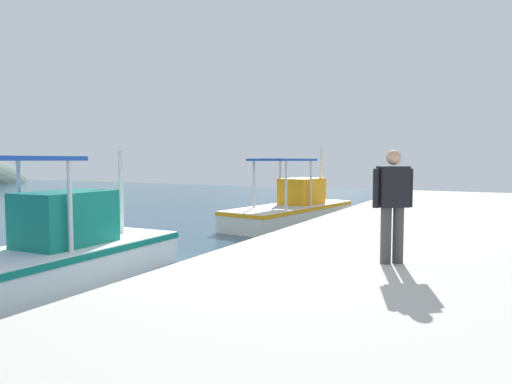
{
  "coord_description": "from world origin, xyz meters",
  "views": [
    {
      "loc": [
        -6.84,
        -4.23,
        2.35
      ],
      "look_at": [
        2.75,
        0.74,
        1.61
      ],
      "focal_mm": 32.27,
      "sensor_mm": 36.0,
      "label": 1
    }
  ],
  "objects": [
    {
      "name": "fishing_boat_third",
      "position": [
        8.77,
        2.33,
        0.57
      ],
      "size": [
        6.49,
        2.84,
        2.83
      ],
      "color": "silver",
      "rests_on": "ground"
    },
    {
      "name": "fishing_boat_second",
      "position": [
        -1.29,
        3.14,
        0.59
      ],
      "size": [
        6.25,
        2.1,
        2.56
      ],
      "color": "white",
      "rests_on": "ground"
    },
    {
      "name": "fisherman_standing",
      "position": [
        0.18,
        -2.9,
        1.75
      ],
      "size": [
        0.46,
        0.52,
        1.7
      ],
      "color": "#3F3F42",
      "rests_on": "quay_pier"
    }
  ]
}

